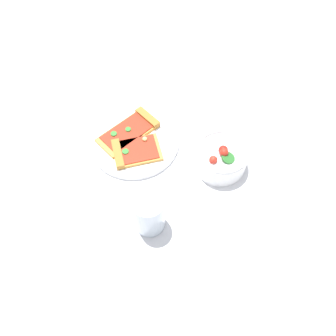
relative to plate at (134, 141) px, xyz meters
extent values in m
plane|color=silver|center=(-0.02, 0.02, -0.01)|extent=(2.40, 2.40, 0.00)
cylinder|color=white|center=(0.00, 0.00, 0.00)|extent=(0.23, 0.23, 0.01)
cube|color=gold|center=(0.03, -0.03, 0.01)|extent=(0.14, 0.14, 0.01)
cube|color=#B77A33|center=(-0.01, -0.06, 0.01)|extent=(0.07, 0.08, 0.02)
cube|color=#B22D19|center=(0.03, -0.03, 0.02)|extent=(0.12, 0.12, 0.00)
sphere|color=#F2D87F|center=(0.03, 0.00, 0.02)|extent=(0.01, 0.01, 0.01)
cylinder|color=#388433|center=(0.00, -0.05, 0.02)|extent=(0.02, 0.02, 0.00)
cube|color=gold|center=(-0.02, 0.01, 0.01)|extent=(0.13, 0.17, 0.01)
cube|color=#B77A33|center=(0.00, 0.07, 0.02)|extent=(0.08, 0.05, 0.02)
cube|color=#B22D19|center=(-0.02, 0.01, 0.02)|extent=(0.11, 0.15, 0.00)
cylinder|color=#388433|center=(-0.05, -0.02, 0.02)|extent=(0.02, 0.02, 0.00)
cylinder|color=#388433|center=(-0.03, 0.01, 0.02)|extent=(0.01, 0.01, 0.00)
cylinder|color=white|center=(0.22, 0.03, 0.02)|extent=(0.13, 0.13, 0.06)
torus|color=white|center=(0.22, 0.03, 0.05)|extent=(0.13, 0.13, 0.01)
sphere|color=red|center=(0.23, 0.03, 0.06)|extent=(0.02, 0.02, 0.02)
sphere|color=red|center=(0.21, 0.00, 0.05)|extent=(0.02, 0.02, 0.02)
sphere|color=red|center=(0.22, 0.03, 0.06)|extent=(0.02, 0.02, 0.02)
cylinder|color=#2D722D|center=(0.24, 0.02, 0.05)|extent=(0.04, 0.04, 0.01)
cylinder|color=silver|center=(0.14, -0.18, 0.05)|extent=(0.07, 0.07, 0.11)
cylinder|color=black|center=(0.14, -0.18, 0.04)|extent=(0.06, 0.06, 0.09)
camera|label=1|loc=(0.31, -0.43, 0.70)|focal=36.08mm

